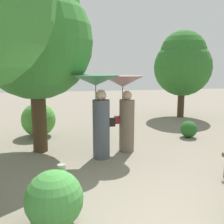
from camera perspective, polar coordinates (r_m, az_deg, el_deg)
person_left at (r=6.00m, az=-3.09°, el=2.29°), size 1.13×1.13×2.01m
person_right at (r=6.51m, az=2.78°, el=2.98°), size 1.08×1.08×1.97m
tree_near_left at (r=6.77m, az=-16.91°, el=16.89°), size 2.85×2.85×4.70m
tree_near_right at (r=11.48m, az=15.55°, el=10.53°), size 2.44×2.44×3.72m
bush_path_right at (r=8.42m, az=-16.12°, el=-1.65°), size 1.07×1.07×1.07m
bush_behind_bench at (r=3.78m, az=-12.80°, el=-18.49°), size 0.81×0.81×0.81m
bush_far_side at (r=8.36m, az=16.79°, el=-3.69°), size 0.52×0.52×0.52m
path_marker_post at (r=4.02m, az=-11.08°, el=-16.68°), size 0.12×0.12×0.79m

